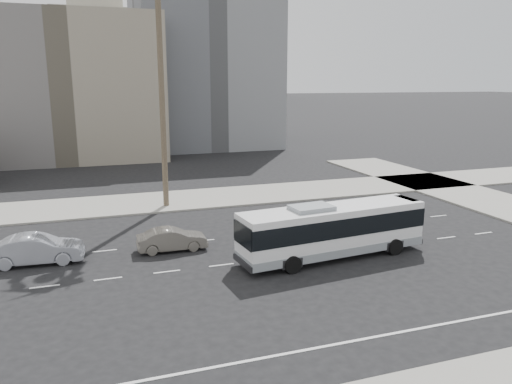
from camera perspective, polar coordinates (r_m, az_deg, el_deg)
name	(u,v)px	position (r m, az deg, el deg)	size (l,w,h in m)	color
ground	(273,259)	(28.27, 1.93, -7.77)	(700.00, 700.00, 0.00)	black
sidewalk_north	(209,198)	(42.49, -5.48, -0.68)	(120.00, 7.00, 0.15)	gray
midrise_beige_west	(64,88)	(69.80, -21.34, 11.16)	(24.00, 18.00, 18.00)	slate
midrise_gray_center	(202,60)	(78.76, -6.22, 14.94)	(20.00, 20.00, 26.00)	slate
civic_tower	(96,22)	(276.36, -18.09, 18.17)	(42.00, 42.00, 129.00)	#B8B29D
highrise_right	(195,29)	(261.70, -7.06, 18.17)	(26.00, 26.00, 70.00)	slate
highrise_far	(227,45)	(296.29, -3.35, 16.63)	(22.00, 22.00, 60.00)	slate
city_bus	(333,229)	(28.38, 8.87, -4.25)	(11.34, 3.63, 3.20)	white
car_a	(172,239)	(29.86, -9.70, -5.43)	(4.12, 1.44, 1.36)	#67625A
car_b	(37,249)	(29.93, -24.06, -6.08)	(4.96, 1.73, 1.63)	#999BA6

